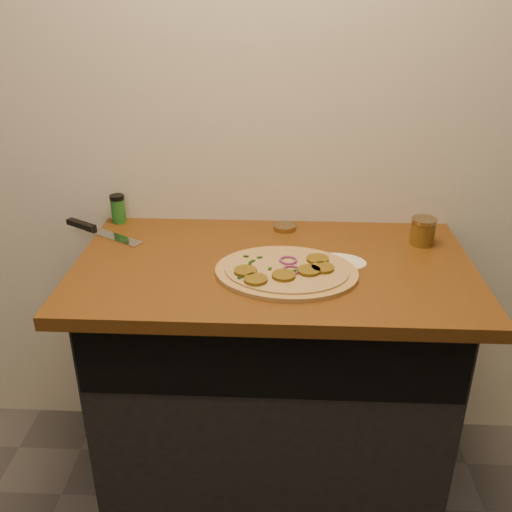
# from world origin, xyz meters

# --- Properties ---
(cabinet) EXTENTS (1.10, 0.60, 0.86)m
(cabinet) POSITION_xyz_m (0.00, 1.45, 0.43)
(cabinet) COLOR black
(cabinet) RESTS_ON ground
(countertop) EXTENTS (1.20, 0.70, 0.04)m
(countertop) POSITION_xyz_m (0.00, 1.42, 0.88)
(countertop) COLOR brown
(countertop) RESTS_ON cabinet
(pizza) EXTENTS (0.44, 0.44, 0.03)m
(pizza) POSITION_xyz_m (0.04, 1.34, 0.91)
(pizza) COLOR tan
(pizza) RESTS_ON countertop
(chefs_knife) EXTENTS (0.31, 0.20, 0.02)m
(chefs_knife) POSITION_xyz_m (-0.60, 1.62, 0.91)
(chefs_knife) COLOR #B7BAC1
(chefs_knife) RESTS_ON countertop
(mason_jar_lid) EXTENTS (0.10, 0.10, 0.02)m
(mason_jar_lid) POSITION_xyz_m (0.03, 1.67, 0.91)
(mason_jar_lid) COLOR #937C55
(mason_jar_lid) RESTS_ON countertop
(salsa_jar) EXTENTS (0.08, 0.08, 0.09)m
(salsa_jar) POSITION_xyz_m (0.47, 1.58, 0.94)
(salsa_jar) COLOR maroon
(salsa_jar) RESTS_ON countertop
(spice_shaker) EXTENTS (0.05, 0.05, 0.10)m
(spice_shaker) POSITION_xyz_m (-0.55, 1.71, 0.95)
(spice_shaker) COLOR #206521
(spice_shaker) RESTS_ON countertop
(flour_spill) EXTENTS (0.19, 0.19, 0.00)m
(flour_spill) POSITION_xyz_m (0.20, 1.43, 0.90)
(flour_spill) COLOR silver
(flour_spill) RESTS_ON countertop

